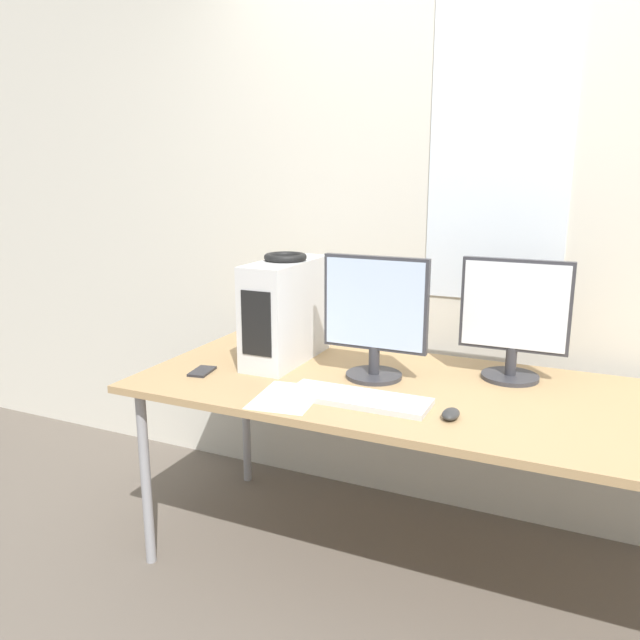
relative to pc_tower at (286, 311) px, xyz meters
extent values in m
cube|color=beige|center=(0.74, 0.47, 0.38)|extent=(8.00, 0.06, 2.70)
cube|color=white|center=(0.75, 0.44, 0.70)|extent=(0.57, 0.01, 1.34)
cube|color=tan|center=(0.74, -0.11, -0.22)|extent=(2.39, 0.91, 0.03)
cylinder|color=#99999E|center=(-0.37, -0.49, -0.60)|extent=(0.04, 0.04, 0.73)
cylinder|color=#99999E|center=(-0.37, 0.26, -0.60)|extent=(0.04, 0.04, 0.73)
cube|color=silver|center=(0.00, 0.00, 0.00)|extent=(0.18, 0.49, 0.42)
cube|color=black|center=(0.00, -0.24, 0.00)|extent=(0.13, 0.00, 0.25)
torus|color=black|center=(0.00, 0.00, 0.22)|extent=(0.17, 0.17, 0.03)
cylinder|color=#333338|center=(0.41, -0.07, -0.20)|extent=(0.22, 0.22, 0.02)
cylinder|color=#333338|center=(0.41, -0.07, -0.14)|extent=(0.04, 0.04, 0.11)
cube|color=#333338|center=(0.41, -0.07, 0.08)|extent=(0.41, 0.03, 0.36)
cube|color=silver|center=(0.41, -0.08, 0.08)|extent=(0.38, 0.00, 0.33)
cylinder|color=#333338|center=(0.89, 0.13, -0.20)|extent=(0.22, 0.22, 0.02)
cylinder|color=#333338|center=(0.89, 0.13, -0.14)|extent=(0.04, 0.04, 0.11)
cube|color=#333338|center=(0.89, 0.13, 0.08)|extent=(0.40, 0.03, 0.35)
cube|color=white|center=(0.89, 0.12, 0.08)|extent=(0.38, 0.00, 0.32)
cube|color=silver|center=(0.45, -0.33, -0.20)|extent=(0.50, 0.17, 0.02)
cube|color=white|center=(0.45, -0.33, -0.19)|extent=(0.46, 0.15, 0.00)
ellipsoid|color=#2D2D2D|center=(0.78, -0.35, -0.19)|extent=(0.05, 0.09, 0.03)
cube|color=#232328|center=(-0.22, -0.29, -0.20)|extent=(0.09, 0.14, 0.01)
cube|color=white|center=(0.21, -0.40, -0.21)|extent=(0.25, 0.32, 0.00)
camera|label=1|loc=(1.17, -2.23, 0.56)|focal=35.00mm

